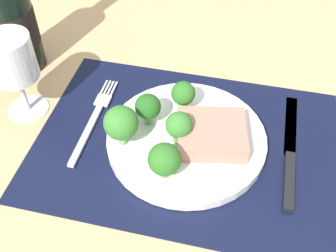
% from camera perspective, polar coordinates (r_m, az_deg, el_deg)
% --- Properties ---
extents(ground_plane, '(1.40, 1.10, 0.03)m').
position_cam_1_polar(ground_plane, '(0.65, 2.47, -3.36)').
color(ground_plane, tan).
extents(placemat, '(0.46, 0.33, 0.00)m').
position_cam_1_polar(placemat, '(0.63, 2.52, -2.41)').
color(placemat, black).
rests_on(placemat, ground_plane).
extents(plate, '(0.24, 0.24, 0.02)m').
position_cam_1_polar(plate, '(0.63, 2.55, -1.84)').
color(plate, white).
rests_on(plate, placemat).
extents(steak, '(0.11, 0.11, 0.03)m').
position_cam_1_polar(steak, '(0.61, 6.14, -0.78)').
color(steak, tan).
rests_on(steak, plate).
extents(broccoli_back_left, '(0.05, 0.05, 0.05)m').
position_cam_1_polar(broccoli_back_left, '(0.55, -0.49, -4.67)').
color(broccoli_back_left, '#5B8942').
rests_on(broccoli_back_left, plate).
extents(broccoli_front_edge, '(0.04, 0.04, 0.05)m').
position_cam_1_polar(broccoli_front_edge, '(0.59, 1.52, 0.03)').
color(broccoli_front_edge, '#5B8942').
rests_on(broccoli_front_edge, plate).
extents(broccoli_near_steak, '(0.04, 0.04, 0.05)m').
position_cam_1_polar(broccoli_near_steak, '(0.64, 2.11, 4.42)').
color(broccoli_near_steak, '#6B994C').
rests_on(broccoli_near_steak, plate).
extents(broccoli_near_fork, '(0.05, 0.05, 0.07)m').
position_cam_1_polar(broccoli_near_fork, '(0.59, -6.49, 0.37)').
color(broccoli_near_fork, '#6B994C').
rests_on(broccoli_near_fork, plate).
extents(broccoli_center, '(0.04, 0.04, 0.05)m').
position_cam_1_polar(broccoli_center, '(0.62, -2.80, 2.63)').
color(broccoli_center, '#6B994C').
rests_on(broccoli_center, plate).
extents(fork, '(0.02, 0.19, 0.01)m').
position_cam_1_polar(fork, '(0.67, -10.19, 1.01)').
color(fork, silver).
rests_on(fork, placemat).
extents(knife, '(0.02, 0.23, 0.01)m').
position_cam_1_polar(knife, '(0.64, 16.50, -4.10)').
color(knife, black).
rests_on(knife, placemat).
extents(wine_bottle, '(0.08, 0.08, 0.28)m').
position_cam_1_polar(wine_bottle, '(0.76, -20.88, 13.80)').
color(wine_bottle, black).
rests_on(wine_bottle, ground_plane).
extents(wine_glass, '(0.07, 0.07, 0.14)m').
position_cam_1_polar(wine_glass, '(0.66, -20.68, 8.19)').
color(wine_glass, silver).
rests_on(wine_glass, ground_plane).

